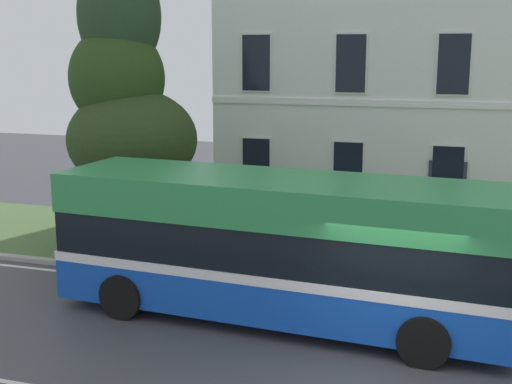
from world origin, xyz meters
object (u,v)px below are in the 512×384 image
evergreen_tree (128,133)px  litter_bin (179,236)px  georgian_townhouse (460,32)px  single_decker_bus (282,246)px

evergreen_tree → litter_bin: evergreen_tree is taller
georgian_townhouse → single_decker_bus: size_ratio=1.57×
georgian_townhouse → evergreen_tree: (-8.51, -8.43, -2.83)m
georgian_townhouse → litter_bin: 12.69m
single_decker_bus → litter_bin: bearing=145.0°
georgian_townhouse → single_decker_bus: georgian_townhouse is taller
litter_bin → georgian_townhouse: bearing=55.0°
georgian_townhouse → evergreen_tree: georgian_townhouse is taller
single_decker_bus → litter_bin: 4.69m
single_decker_bus → georgian_townhouse: bearing=80.1°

